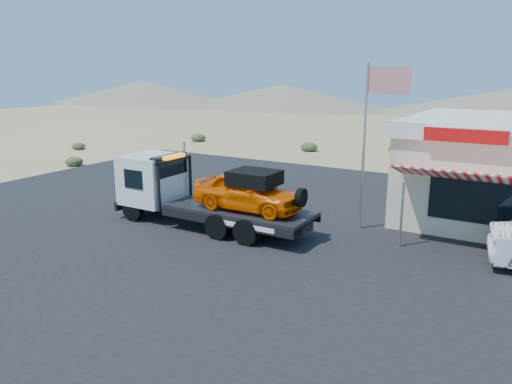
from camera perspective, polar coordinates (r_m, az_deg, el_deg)
ground at (r=17.45m, az=-8.14°, el=-5.68°), size 120.00×120.00×0.00m
asphalt_lot at (r=18.76m, az=2.42°, el=-4.09°), size 32.00×24.00×0.02m
tow_truck at (r=18.63m, az=-5.67°, el=0.17°), size 7.78×2.31×2.60m
flagpole at (r=18.20m, az=13.05°, el=7.12°), size 1.55×0.10×6.00m
desert_scrub at (r=32.68m, az=-15.51°, el=3.71°), size 22.66×31.14×0.67m
distant_hills at (r=70.93m, az=14.30°, el=10.34°), size 126.00×48.00×4.20m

